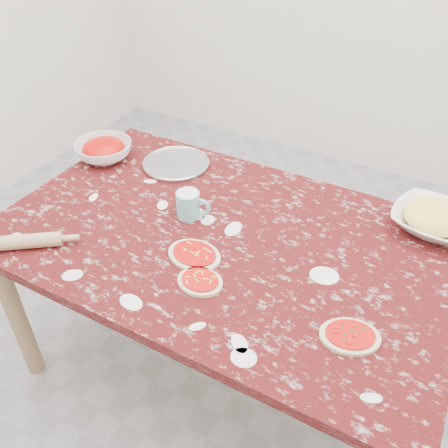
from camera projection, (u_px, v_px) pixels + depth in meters
ground at (224, 364)px, 2.15m from camera, size 4.00×4.00×0.00m
worktable at (224, 253)px, 1.74m from camera, size 1.60×1.00×0.75m
pizza_tray at (176, 164)px, 2.06m from camera, size 0.30×0.30×0.01m
sauce_bowl at (104, 151)px, 2.09m from camera, size 0.32×0.32×0.08m
cheese_bowl at (433, 221)px, 1.70m from camera, size 0.32×0.32×0.07m
flour_mug at (189, 204)px, 1.75m from camera, size 0.13×0.09×0.10m
pizza_left at (194, 255)px, 1.59m from camera, size 0.20×0.16×0.02m
pizza_mid at (200, 281)px, 1.50m from camera, size 0.15×0.12×0.02m
pizza_right at (350, 336)px, 1.33m from camera, size 0.21×0.19×0.02m
rolling_pin at (24, 242)px, 1.62m from camera, size 0.23×0.19×0.05m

